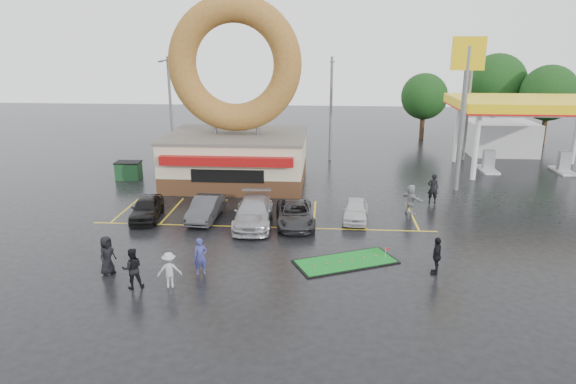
# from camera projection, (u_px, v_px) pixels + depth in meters

# --- Properties ---
(ground) EXTENTS (120.00, 120.00, 0.00)m
(ground) POSITION_uv_depth(u_px,v_px,m) (253.00, 250.00, 26.37)
(ground) COLOR black
(ground) RESTS_ON ground
(donut_shop) EXTENTS (10.20, 8.70, 13.50)m
(donut_shop) POSITION_uv_depth(u_px,v_px,m) (236.00, 123.00, 37.70)
(donut_shop) COLOR #472B19
(donut_shop) RESTS_ON ground
(gas_station) EXTENTS (12.30, 13.65, 5.90)m
(gas_station) POSITION_uv_depth(u_px,v_px,m) (518.00, 121.00, 43.90)
(gas_station) COLOR silver
(gas_station) RESTS_ON ground
(shell_sign) EXTENTS (2.20, 0.36, 10.60)m
(shell_sign) POSITION_uv_depth(u_px,v_px,m) (465.00, 86.00, 34.80)
(shell_sign) COLOR slate
(shell_sign) RESTS_ON ground
(streetlight_left) EXTENTS (0.40, 2.21, 9.00)m
(streetlight_left) POSITION_uv_depth(u_px,v_px,m) (170.00, 106.00, 44.74)
(streetlight_left) COLOR slate
(streetlight_left) RESTS_ON ground
(streetlight_mid) EXTENTS (0.40, 2.21, 9.00)m
(streetlight_mid) POSITION_uv_depth(u_px,v_px,m) (331.00, 106.00, 44.70)
(streetlight_mid) COLOR slate
(streetlight_mid) RESTS_ON ground
(streetlight_right) EXTENTS (0.40, 2.21, 9.00)m
(streetlight_right) POSITION_uv_depth(u_px,v_px,m) (468.00, 106.00, 44.81)
(streetlight_right) COLOR slate
(streetlight_right) RESTS_ON ground
(tree_far_a) EXTENTS (5.60, 5.60, 8.00)m
(tree_far_a) POSITION_uv_depth(u_px,v_px,m) (549.00, 93.00, 51.71)
(tree_far_a) COLOR #332114
(tree_far_a) RESTS_ON ground
(tree_far_c) EXTENTS (6.30, 6.30, 9.00)m
(tree_far_c) POSITION_uv_depth(u_px,v_px,m) (497.00, 83.00, 55.63)
(tree_far_c) COLOR #332114
(tree_far_c) RESTS_ON ground
(tree_far_d) EXTENTS (4.90, 4.90, 7.00)m
(tree_far_d) POSITION_uv_depth(u_px,v_px,m) (424.00, 97.00, 54.65)
(tree_far_d) COLOR #332114
(tree_far_d) RESTS_ON ground
(car_black) EXTENTS (2.15, 4.20, 1.37)m
(car_black) POSITION_uv_depth(u_px,v_px,m) (147.00, 208.00, 30.79)
(car_black) COLOR black
(car_black) RESTS_ON ground
(car_dgrey) EXTENTS (1.69, 4.24, 1.37)m
(car_dgrey) POSITION_uv_depth(u_px,v_px,m) (206.00, 208.00, 30.72)
(car_dgrey) COLOR #333335
(car_dgrey) RESTS_ON ground
(car_silver) EXTENTS (2.39, 5.32, 1.52)m
(car_silver) POSITION_uv_depth(u_px,v_px,m) (253.00, 212.00, 29.78)
(car_silver) COLOR #97989C
(car_silver) RESTS_ON ground
(car_grey) EXTENTS (2.63, 4.82, 1.28)m
(car_grey) POSITION_uv_depth(u_px,v_px,m) (295.00, 214.00, 29.88)
(car_grey) COLOR #28282A
(car_grey) RESTS_ON ground
(car_white) EXTENTS (1.78, 3.72, 1.23)m
(car_white) POSITION_uv_depth(u_px,v_px,m) (356.00, 210.00, 30.63)
(car_white) COLOR silver
(car_white) RESTS_ON ground
(person_blue) EXTENTS (0.72, 0.59, 1.72)m
(person_blue) POSITION_uv_depth(u_px,v_px,m) (201.00, 256.00, 23.50)
(person_blue) COLOR navy
(person_blue) RESTS_ON ground
(person_blackjkt) EXTENTS (1.09, 0.98, 1.83)m
(person_blackjkt) POSITION_uv_depth(u_px,v_px,m) (132.00, 268.00, 22.15)
(person_blackjkt) COLOR black
(person_blackjkt) RESTS_ON ground
(person_hoodie) EXTENTS (1.17, 0.85, 1.62)m
(person_hoodie) POSITION_uv_depth(u_px,v_px,m) (169.00, 270.00, 22.23)
(person_hoodie) COLOR #9B9B9E
(person_hoodie) RESTS_ON ground
(person_bystander) EXTENTS (0.83, 1.03, 1.83)m
(person_bystander) POSITION_uv_depth(u_px,v_px,m) (107.00, 255.00, 23.49)
(person_bystander) COLOR black
(person_bystander) RESTS_ON ground
(person_cameraman) EXTENTS (0.71, 1.12, 1.78)m
(person_cameraman) POSITION_uv_depth(u_px,v_px,m) (437.00, 256.00, 23.52)
(person_cameraman) COLOR black
(person_cameraman) RESTS_ON ground
(person_walker_near) EXTENTS (1.42, 1.74, 1.87)m
(person_walker_near) POSITION_uv_depth(u_px,v_px,m) (411.00, 199.00, 31.65)
(person_walker_near) COLOR gray
(person_walker_near) RESTS_ON ground
(person_walker_far) EXTENTS (0.72, 0.48, 1.97)m
(person_walker_far) POSITION_uv_depth(u_px,v_px,m) (433.00, 188.00, 33.77)
(person_walker_far) COLOR black
(person_walker_far) RESTS_ON ground
(dumpster) EXTENTS (1.84, 1.27, 1.30)m
(dumpster) POSITION_uv_depth(u_px,v_px,m) (129.00, 171.00, 39.58)
(dumpster) COLOR #1B4825
(dumpster) RESTS_ON ground
(putting_green) EXTENTS (5.33, 3.97, 0.61)m
(putting_green) POSITION_uv_depth(u_px,v_px,m) (346.00, 262.00, 24.92)
(putting_green) COLOR black
(putting_green) RESTS_ON ground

